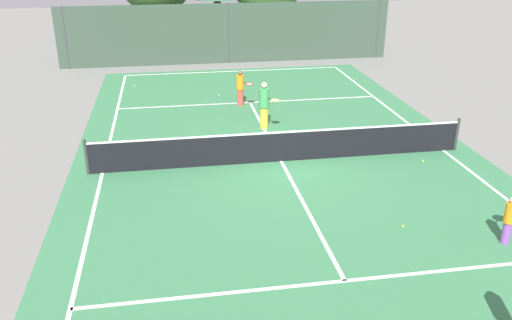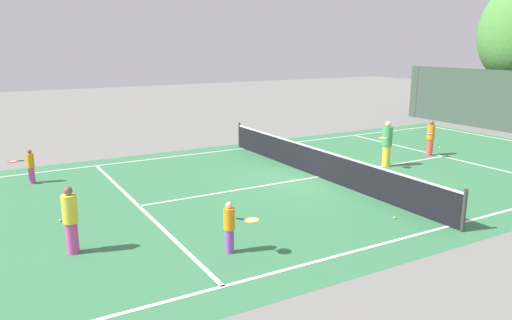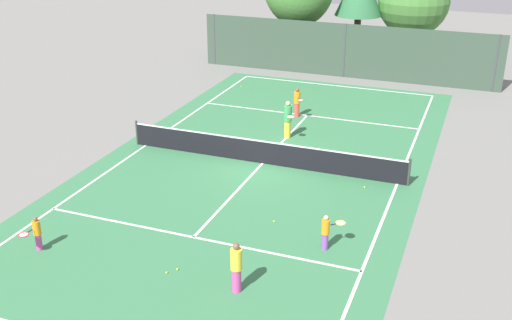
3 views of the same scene
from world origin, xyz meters
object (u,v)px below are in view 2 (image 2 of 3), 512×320
object	(u,v)px
player_0	(431,138)
tennis_ball_3	(230,216)
tennis_ball_2	(73,221)
player_3	(231,226)
tennis_ball_6	(60,220)
player_4	(71,219)
ball_crate	(356,174)
player_1	(387,143)
player_2	(30,166)
tennis_ball_4	(411,131)
tennis_ball_5	(439,148)
tennis_ball_1	(394,218)
tennis_ball_0	(283,156)

from	to	relation	value
player_0	tennis_ball_3	xyz separation A→B (m)	(2.54, -10.60, -0.73)
tennis_ball_2	player_3	bearing A→B (deg)	35.81
tennis_ball_3	tennis_ball_6	bearing A→B (deg)	-115.38
player_0	player_3	distance (m)	12.51
player_4	tennis_ball_3	bearing A→B (deg)	94.65
player_3	ball_crate	xyz separation A→B (m)	(-3.33, 6.50, -0.44)
tennis_ball_6	tennis_ball_2	bearing A→B (deg)	52.65
player_0	player_1	xyz separation A→B (m)	(0.47, -2.92, 0.13)
player_2	player_4	world-z (taller)	player_4
tennis_ball_4	tennis_ball_5	bearing A→B (deg)	-30.69
tennis_ball_3	tennis_ball_5	bearing A→B (deg)	105.22
player_2	tennis_ball_5	world-z (taller)	player_2
player_1	player_0	bearing A→B (deg)	99.15
ball_crate	tennis_ball_1	bearing A→B (deg)	-26.03
player_2	player_1	bearing A→B (deg)	70.66
player_0	tennis_ball_6	xyz separation A→B (m)	(0.63, -14.63, -0.73)
player_1	ball_crate	world-z (taller)	player_1
player_3	tennis_ball_0	size ratio (longest dim) A/B	18.05
player_0	player_2	xyz separation A→B (m)	(-3.73, -14.88, -0.16)
tennis_ball_2	tennis_ball_6	bearing A→B (deg)	-127.35
tennis_ball_2	tennis_ball_4	xyz separation A→B (m)	(-5.36, 18.12, 0.00)
player_1	tennis_ball_6	distance (m)	11.74
ball_crate	tennis_ball_4	xyz separation A→B (m)	(-5.81, 8.89, -0.15)
player_2	tennis_ball_4	xyz separation A→B (m)	(-0.80, 18.65, -0.57)
player_1	tennis_ball_0	size ratio (longest dim) A/B	26.22
ball_crate	tennis_ball_4	bearing A→B (deg)	123.15
player_2	tennis_ball_2	distance (m)	4.63
tennis_ball_2	tennis_ball_4	world-z (taller)	same
player_2	player_3	world-z (taller)	player_3
tennis_ball_2	player_4	bearing A→B (deg)	-9.23
tennis_ball_2	tennis_ball_5	bearing A→B (deg)	95.75
ball_crate	tennis_ball_5	distance (m)	6.97
player_1	ball_crate	size ratio (longest dim) A/B	4.06
player_2	ball_crate	xyz separation A→B (m)	(5.01, 9.76, -0.42)
ball_crate	tennis_ball_2	distance (m)	9.24
player_1	tennis_ball_2	size ratio (longest dim) A/B	26.22
tennis_ball_4	tennis_ball_2	bearing A→B (deg)	-73.51
player_0	tennis_ball_1	size ratio (longest dim) A/B	22.26
tennis_ball_2	tennis_ball_3	distance (m)	4.12
player_0	tennis_ball_0	world-z (taller)	player_0
player_0	tennis_ball_6	bearing A→B (deg)	-87.54
player_3	tennis_ball_3	world-z (taller)	player_3
tennis_ball_3	tennis_ball_6	xyz separation A→B (m)	(-1.91, -4.03, 0.00)
player_1	player_4	xyz separation A→B (m)	(2.40, -11.77, -0.10)
tennis_ball_3	tennis_ball_4	xyz separation A→B (m)	(-7.07, 14.37, 0.00)
ball_crate	tennis_ball_4	world-z (taller)	ball_crate
player_3	tennis_ball_1	xyz separation A→B (m)	(0.24, 4.77, -0.59)
player_0	player_1	size ratio (longest dim) A/B	0.85
player_2	tennis_ball_3	bearing A→B (deg)	34.36
ball_crate	tennis_ball_6	xyz separation A→B (m)	(-0.66, -9.50, -0.15)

